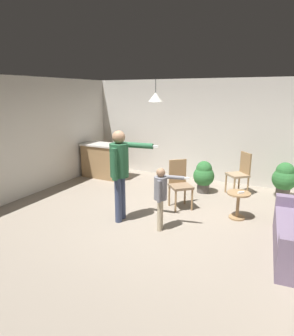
{
  "coord_description": "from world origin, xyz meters",
  "views": [
    {
      "loc": [
        2.24,
        -4.5,
        2.35
      ],
      "look_at": [
        -0.1,
        0.14,
        1.0
      ],
      "focal_mm": 31.19,
      "sensor_mm": 36.0,
      "label": 1
    }
  ],
  "objects_px": {
    "person_adult": "(120,166)",
    "person_child": "(161,192)",
    "dining_chair_by_counter": "(179,182)",
    "potted_plant_by_wall": "(284,178)",
    "spare_remote_on_table": "(241,193)",
    "side_table_by_couch": "(238,202)",
    "dining_chair_near_wall": "(240,172)",
    "potted_plant_corner": "(204,175)",
    "kitchen_counter": "(105,161)"
  },
  "relations": [
    {
      "from": "person_adult",
      "to": "person_child",
      "type": "height_order",
      "value": "person_adult"
    },
    {
      "from": "dining_chair_by_counter",
      "to": "potted_plant_by_wall",
      "type": "xyz_separation_m",
      "value": [
        1.93,
        1.64,
        -0.09
      ]
    },
    {
      "from": "person_adult",
      "to": "spare_remote_on_table",
      "type": "bearing_deg",
      "value": 110.47
    },
    {
      "from": "side_table_by_couch",
      "to": "potted_plant_by_wall",
      "type": "relative_size",
      "value": 0.63
    },
    {
      "from": "person_adult",
      "to": "dining_chair_near_wall",
      "type": "bearing_deg",
      "value": 138.52
    },
    {
      "from": "person_child",
      "to": "person_adult",
      "type": "bearing_deg",
      "value": -104.04
    },
    {
      "from": "person_adult",
      "to": "potted_plant_by_wall",
      "type": "relative_size",
      "value": 2.07
    },
    {
      "from": "dining_chair_by_counter",
      "to": "potted_plant_corner",
      "type": "height_order",
      "value": "dining_chair_by_counter"
    },
    {
      "from": "person_child",
      "to": "dining_chair_by_counter",
      "type": "bearing_deg",
      "value": 171.79
    },
    {
      "from": "dining_chair_by_counter",
      "to": "person_adult",
      "type": "bearing_deg",
      "value": 13.14
    },
    {
      "from": "side_table_by_couch",
      "to": "spare_remote_on_table",
      "type": "distance_m",
      "value": 0.22
    },
    {
      "from": "person_child",
      "to": "potted_plant_by_wall",
      "type": "distance_m",
      "value": 3.34
    },
    {
      "from": "person_child",
      "to": "dining_chair_by_counter",
      "type": "relative_size",
      "value": 1.12
    },
    {
      "from": "kitchen_counter",
      "to": "potted_plant_by_wall",
      "type": "bearing_deg",
      "value": 5.77
    },
    {
      "from": "potted_plant_by_wall",
      "to": "dining_chair_near_wall",
      "type": "bearing_deg",
      "value": -166.43
    },
    {
      "from": "kitchen_counter",
      "to": "potted_plant_by_wall",
      "type": "relative_size",
      "value": 1.54
    },
    {
      "from": "side_table_by_couch",
      "to": "person_adult",
      "type": "height_order",
      "value": "person_adult"
    },
    {
      "from": "potted_plant_corner",
      "to": "person_child",
      "type": "bearing_deg",
      "value": -92.66
    },
    {
      "from": "kitchen_counter",
      "to": "person_adult",
      "type": "distance_m",
      "value": 3.06
    },
    {
      "from": "person_adult",
      "to": "dining_chair_by_counter",
      "type": "relative_size",
      "value": 1.7
    },
    {
      "from": "side_table_by_couch",
      "to": "dining_chair_by_counter",
      "type": "bearing_deg",
      "value": 178.07
    },
    {
      "from": "kitchen_counter",
      "to": "potted_plant_corner",
      "type": "bearing_deg",
      "value": -0.54
    },
    {
      "from": "side_table_by_couch",
      "to": "spare_remote_on_table",
      "type": "xyz_separation_m",
      "value": [
        0.04,
        -0.04,
        0.21
      ]
    },
    {
      "from": "person_child",
      "to": "potted_plant_corner",
      "type": "bearing_deg",
      "value": 164.72
    },
    {
      "from": "person_adult",
      "to": "person_child",
      "type": "distance_m",
      "value": 0.9
    },
    {
      "from": "person_adult",
      "to": "potted_plant_by_wall",
      "type": "xyz_separation_m",
      "value": [
        2.67,
        2.75,
        -0.6
      ]
    },
    {
      "from": "side_table_by_couch",
      "to": "person_adult",
      "type": "relative_size",
      "value": 0.31
    },
    {
      "from": "kitchen_counter",
      "to": "dining_chair_by_counter",
      "type": "xyz_separation_m",
      "value": [
        2.69,
        -1.17,
        0.07
      ]
    },
    {
      "from": "kitchen_counter",
      "to": "dining_chair_by_counter",
      "type": "height_order",
      "value": "dining_chair_by_counter"
    },
    {
      "from": "person_adult",
      "to": "potted_plant_by_wall",
      "type": "distance_m",
      "value": 3.88
    },
    {
      "from": "person_adult",
      "to": "person_child",
      "type": "xyz_separation_m",
      "value": [
        0.83,
        -0.02,
        -0.36
      ]
    },
    {
      "from": "potted_plant_by_wall",
      "to": "person_adult",
      "type": "bearing_deg",
      "value": -134.17
    },
    {
      "from": "person_child",
      "to": "potted_plant_by_wall",
      "type": "relative_size",
      "value": 1.37
    },
    {
      "from": "potted_plant_by_wall",
      "to": "spare_remote_on_table",
      "type": "height_order",
      "value": "potted_plant_by_wall"
    },
    {
      "from": "spare_remote_on_table",
      "to": "person_child",
      "type": "bearing_deg",
      "value": -137.78
    },
    {
      "from": "dining_chair_by_counter",
      "to": "dining_chair_near_wall",
      "type": "relative_size",
      "value": 1.0
    },
    {
      "from": "dining_chair_near_wall",
      "to": "person_child",
      "type": "bearing_deg",
      "value": 117.68
    },
    {
      "from": "dining_chair_near_wall",
      "to": "potted_plant_by_wall",
      "type": "distance_m",
      "value": 0.97
    },
    {
      "from": "kitchen_counter",
      "to": "person_child",
      "type": "distance_m",
      "value": 3.61
    },
    {
      "from": "side_table_by_couch",
      "to": "potted_plant_by_wall",
      "type": "bearing_deg",
      "value": 66.63
    },
    {
      "from": "person_child",
      "to": "potted_plant_by_wall",
      "type": "xyz_separation_m",
      "value": [
        1.84,
        2.77,
        -0.24
      ]
    },
    {
      "from": "person_adult",
      "to": "potted_plant_corner",
      "type": "relative_size",
      "value": 2.2
    },
    {
      "from": "person_adult",
      "to": "dining_chair_by_counter",
      "type": "xyz_separation_m",
      "value": [
        0.74,
        1.11,
        -0.51
      ]
    },
    {
      "from": "side_table_by_couch",
      "to": "potted_plant_corner",
      "type": "xyz_separation_m",
      "value": [
        -1.01,
        1.18,
        0.1
      ]
    },
    {
      "from": "dining_chair_by_counter",
      "to": "spare_remote_on_table",
      "type": "bearing_deg",
      "value": 133.05
    },
    {
      "from": "person_adult",
      "to": "potted_plant_by_wall",
      "type": "height_order",
      "value": "person_adult"
    },
    {
      "from": "dining_chair_near_wall",
      "to": "person_adult",
      "type": "bearing_deg",
      "value": 102.79
    },
    {
      "from": "potted_plant_corner",
      "to": "potted_plant_by_wall",
      "type": "bearing_deg",
      "value": 15.87
    },
    {
      "from": "person_child",
      "to": "dining_chair_near_wall",
      "type": "relative_size",
      "value": 1.12
    },
    {
      "from": "dining_chair_by_counter",
      "to": "side_table_by_couch",
      "type": "bearing_deg",
      "value": 134.79
    }
  ]
}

